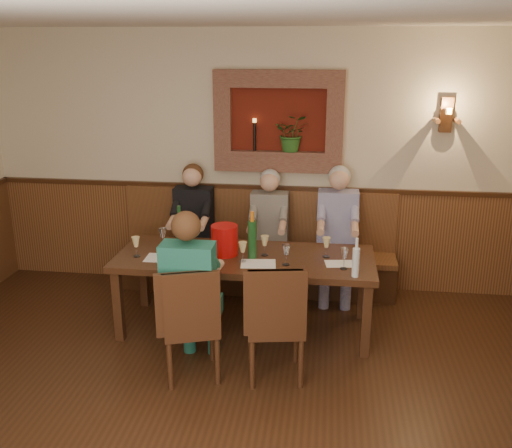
{
  "coord_description": "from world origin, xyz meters",
  "views": [
    {
      "loc": [
        0.74,
        -3.06,
        2.66
      ],
      "look_at": [
        0.1,
        1.9,
        1.05
      ],
      "focal_mm": 40.0,
      "sensor_mm": 36.0,
      "label": 1
    }
  ],
  "objects": [
    {
      "name": "room_shell",
      "position": [
        0.0,
        0.0,
        1.89
      ],
      "size": [
        6.04,
        6.04,
        2.82
      ],
      "color": "beige",
      "rests_on": "ground"
    },
    {
      "name": "wainscoting",
      "position": [
        0.0,
        -0.0,
        0.59
      ],
      "size": [
        6.02,
        6.02,
        1.15
      ],
      "color": "#4C2C15",
      "rests_on": "ground"
    },
    {
      "name": "wall_niche",
      "position": [
        0.24,
        2.94,
        1.81
      ],
      "size": [
        1.36,
        0.3,
        1.06
      ],
      "color": "#59160C",
      "rests_on": "ground"
    },
    {
      "name": "wall_sconce",
      "position": [
        1.9,
        2.93,
        1.94
      ],
      "size": [
        0.25,
        0.2,
        0.35
      ],
      "color": "#4C2C15",
      "rests_on": "ground"
    },
    {
      "name": "dining_table",
      "position": [
        0.0,
        1.85,
        0.68
      ],
      "size": [
        2.4,
        0.9,
        0.75
      ],
      "color": "black",
      "rests_on": "ground"
    },
    {
      "name": "bench",
      "position": [
        0.0,
        2.79,
        0.33
      ],
      "size": [
        3.0,
        0.45,
        1.11
      ],
      "color": "#381E0F",
      "rests_on": "ground"
    },
    {
      "name": "chair_near_left",
      "position": [
        -0.31,
        0.98,
        0.29
      ],
      "size": [
        0.56,
        0.56,
        1.0
      ],
      "rotation": [
        0.0,
        0.0,
        0.32
      ],
      "color": "black",
      "rests_on": "ground"
    },
    {
      "name": "chair_near_right",
      "position": [
        0.37,
        1.06,
        0.3
      ],
      "size": [
        0.52,
        0.52,
        1.02
      ],
      "rotation": [
        0.0,
        0.0,
        0.17
      ],
      "color": "black",
      "rests_on": "ground"
    },
    {
      "name": "person_bench_left",
      "position": [
        -0.7,
        2.69,
        0.58
      ],
      "size": [
        0.41,
        0.51,
        1.41
      ],
      "color": "black",
      "rests_on": "ground"
    },
    {
      "name": "person_bench_mid",
      "position": [
        0.13,
        2.69,
        0.57
      ],
      "size": [
        0.4,
        0.49,
        1.38
      ],
      "color": "#514C4A",
      "rests_on": "ground"
    },
    {
      "name": "person_bench_right",
      "position": [
        0.86,
        2.69,
        0.59
      ],
      "size": [
        0.42,
        0.52,
        1.43
      ],
      "color": "navy",
      "rests_on": "ground"
    },
    {
      "name": "person_chair_front",
      "position": [
        -0.32,
        1.07,
        0.59
      ],
      "size": [
        0.42,
        0.52,
        1.43
      ],
      "color": "#1A5B5C",
      "rests_on": "ground"
    },
    {
      "name": "spittoon_bucket",
      "position": [
        -0.19,
        1.87,
        0.89
      ],
      "size": [
        0.27,
        0.27,
        0.28
      ],
      "primitive_type": "cylinder",
      "rotation": [
        0.0,
        0.0,
        0.1
      ],
      "color": "red",
      "rests_on": "dining_table"
    },
    {
      "name": "wine_bottle_green_a",
      "position": [
        0.08,
        1.81,
        0.94
      ],
      "size": [
        0.08,
        0.08,
        0.44
      ],
      "rotation": [
        0.0,
        0.0,
        0.02
      ],
      "color": "#19471E",
      "rests_on": "dining_table"
    },
    {
      "name": "wine_bottle_green_b",
      "position": [
        -0.64,
        1.95,
        0.93
      ],
      "size": [
        0.1,
        0.1,
        0.43
      ],
      "rotation": [
        0.0,
        0.0,
        -0.3
      ],
      "color": "#19471E",
      "rests_on": "dining_table"
    },
    {
      "name": "water_bottle",
      "position": [
        1.0,
        1.49,
        0.89
      ],
      "size": [
        0.06,
        0.06,
        0.34
      ],
      "rotation": [
        0.0,
        0.0,
        0.02
      ],
      "color": "silver",
      "rests_on": "dining_table"
    },
    {
      "name": "tasting_sheet_a",
      "position": [
        -0.74,
        1.7,
        0.75
      ],
      "size": [
        0.33,
        0.24,
        0.0
      ],
      "primitive_type": "cube",
      "rotation": [
        0.0,
        0.0,
        0.03
      ],
      "color": "white",
      "rests_on": "dining_table"
    },
    {
      "name": "tasting_sheet_b",
      "position": [
        0.15,
        1.67,
        0.75
      ],
      "size": [
        0.33,
        0.26,
        0.0
      ],
      "primitive_type": "cube",
      "rotation": [
        0.0,
        0.0,
        0.11
      ],
      "color": "white",
      "rests_on": "dining_table"
    },
    {
      "name": "tasting_sheet_c",
      "position": [
        0.87,
        1.76,
        0.75
      ],
      "size": [
        0.27,
        0.21,
        0.0
      ],
      "primitive_type": "cube",
      "rotation": [
        0.0,
        0.0,
        0.14
      ],
      "color": "white",
      "rests_on": "dining_table"
    },
    {
      "name": "tasting_sheet_d",
      "position": [
        -0.47,
        1.57,
        0.75
      ],
      "size": [
        0.32,
        0.23,
        0.0
      ],
      "primitive_type": "cube",
      "rotation": [
        0.0,
        0.0,
        -0.01
      ],
      "color": "white",
      "rests_on": "dining_table"
    },
    {
      "name": "wine_glass_0",
      "position": [
        0.91,
        1.65,
        0.85
      ],
      "size": [
        0.08,
        0.08,
        0.19
      ],
      "primitive_type": null,
      "color": "white",
      "rests_on": "dining_table"
    },
    {
      "name": "wine_glass_1",
      "position": [
        -0.99,
        1.71,
        0.85
      ],
      "size": [
        0.08,
        0.08,
        0.19
      ],
      "primitive_type": null,
      "color": "#DDC684",
      "rests_on": "dining_table"
    },
    {
      "name": "wine_glass_2",
      "position": [
        -0.22,
        1.9,
        0.85
      ],
      "size": [
        0.08,
        0.08,
        0.19
      ],
      "primitive_type": null,
      "color": "white",
      "rests_on": "dining_table"
    },
    {
      "name": "wine_glass_3",
      "position": [
        0.18,
        1.89,
        0.85
      ],
      "size": [
        0.08,
        0.08,
        0.19
      ],
      "primitive_type": null,
      "color": "#DDC684",
      "rests_on": "dining_table"
    },
    {
      "name": "wine_glass_4",
      "position": [
        -0.82,
        1.98,
        0.85
      ],
      "size": [
        0.08,
        0.08,
        0.19
      ],
      "primitive_type": null,
      "color": "white",
      "rests_on": "dining_table"
    },
    {
      "name": "wine_glass_5",
      "position": [
        0.01,
        1.69,
        0.85
      ],
      "size": [
        0.08,
        0.08,
        0.19
      ],
      "primitive_type": null,
      "color": "#DDC684",
      "rests_on": "dining_table"
    },
    {
      "name": "wine_glass_6",
      "position": [
        0.75,
        1.92,
        0.85
      ],
      "size": [
        0.08,
        0.08,
        0.19
      ],
      "primitive_type": null,
      "color": "#DDC684",
      "rests_on": "dining_table"
    },
    {
      "name": "wine_glass_7",
      "position": [
        -0.25,
        1.51,
        0.85
      ],
      "size": [
        0.08,
        0.08,
        0.19
      ],
      "primitive_type": null,
      "color": "#DDC684",
      "rests_on": "dining_table"
    },
    {
      "name": "wine_glass_8",
      "position": [
        0.4,
        1.68,
        0.85
      ],
      "size": [
        0.08,
        0.08,
        0.19
      ],
      "primitive_type": null,
      "color": "white",
      "rests_on": "dining_table"
    }
  ]
}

